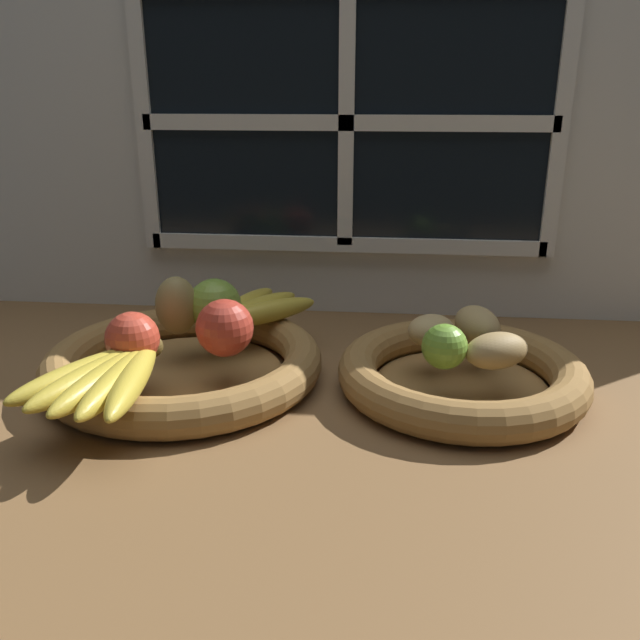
{
  "coord_description": "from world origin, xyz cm",
  "views": [
    {
      "loc": [
        6.34,
        -76.94,
        36.21
      ],
      "look_at": [
        -1.24,
        -0.85,
        8.89
      ],
      "focal_mm": 36.74,
      "sensor_mm": 36.0,
      "label": 1
    }
  ],
  "objects_px": {
    "pear_brown": "(177,306)",
    "potato_back": "(477,325)",
    "apple_red_front": "(132,338)",
    "banana_bunch_back": "(254,310)",
    "apple_red_right": "(225,328)",
    "potato_small": "(497,351)",
    "fruit_bowl_left": "(184,363)",
    "fruit_bowl_right": "(461,375)",
    "apple_green_back": "(215,305)",
    "potato_oblong": "(431,330)",
    "banana_bunch_front": "(108,376)",
    "lime_near": "(444,347)"
  },
  "relations": [
    {
      "from": "fruit_bowl_left",
      "to": "potato_back",
      "type": "xyz_separation_m",
      "value": [
        0.38,
        0.05,
        0.05
      ]
    },
    {
      "from": "lime_near",
      "to": "apple_red_right",
      "type": "bearing_deg",
      "value": 177.1
    },
    {
      "from": "apple_green_back",
      "to": "banana_bunch_back",
      "type": "bearing_deg",
      "value": 47.21
    },
    {
      "from": "fruit_bowl_right",
      "to": "apple_red_right",
      "type": "xyz_separation_m",
      "value": [
        -0.29,
        -0.03,
        0.06
      ]
    },
    {
      "from": "banana_bunch_back",
      "to": "potato_back",
      "type": "bearing_deg",
      "value": -10.54
    },
    {
      "from": "banana_bunch_back",
      "to": "lime_near",
      "type": "bearing_deg",
      "value": -29.49
    },
    {
      "from": "apple_red_right",
      "to": "banana_bunch_back",
      "type": "height_order",
      "value": "apple_red_right"
    },
    {
      "from": "fruit_bowl_right",
      "to": "banana_bunch_back",
      "type": "bearing_deg",
      "value": 159.94
    },
    {
      "from": "apple_green_back",
      "to": "pear_brown",
      "type": "height_order",
      "value": "pear_brown"
    },
    {
      "from": "apple_red_right",
      "to": "banana_bunch_back",
      "type": "xyz_separation_m",
      "value": [
        0.01,
        0.13,
        -0.02
      ]
    },
    {
      "from": "apple_red_right",
      "to": "potato_small",
      "type": "relative_size",
      "value": 0.88
    },
    {
      "from": "pear_brown",
      "to": "potato_oblong",
      "type": "height_order",
      "value": "pear_brown"
    },
    {
      "from": "apple_red_right",
      "to": "potato_small",
      "type": "distance_m",
      "value": 0.33
    },
    {
      "from": "banana_bunch_back",
      "to": "potato_oblong",
      "type": "height_order",
      "value": "potato_oblong"
    },
    {
      "from": "apple_green_back",
      "to": "banana_bunch_front",
      "type": "height_order",
      "value": "apple_green_back"
    },
    {
      "from": "fruit_bowl_right",
      "to": "apple_red_front",
      "type": "xyz_separation_m",
      "value": [
        -0.39,
        -0.06,
        0.06
      ]
    },
    {
      "from": "fruit_bowl_left",
      "to": "banana_bunch_back",
      "type": "xyz_separation_m",
      "value": [
        0.07,
        0.1,
        0.04
      ]
    },
    {
      "from": "pear_brown",
      "to": "lime_near",
      "type": "relative_size",
      "value": 1.47
    },
    {
      "from": "fruit_bowl_right",
      "to": "apple_green_back",
      "type": "distance_m",
      "value": 0.34
    },
    {
      "from": "fruit_bowl_left",
      "to": "apple_green_back",
      "type": "distance_m",
      "value": 0.09
    },
    {
      "from": "pear_brown",
      "to": "banana_bunch_back",
      "type": "xyz_separation_m",
      "value": [
        0.09,
        0.06,
        -0.02
      ]
    },
    {
      "from": "apple_red_front",
      "to": "banana_bunch_back",
      "type": "relative_size",
      "value": 0.37
    },
    {
      "from": "banana_bunch_front",
      "to": "apple_green_back",
      "type": "bearing_deg",
      "value": 69.61
    },
    {
      "from": "potato_oblong",
      "to": "lime_near",
      "type": "distance_m",
      "value": 0.07
    },
    {
      "from": "apple_green_back",
      "to": "lime_near",
      "type": "xyz_separation_m",
      "value": [
        0.3,
        -0.1,
        -0.01
      ]
    },
    {
      "from": "fruit_bowl_right",
      "to": "pear_brown",
      "type": "xyz_separation_m",
      "value": [
        -0.37,
        0.04,
        0.07
      ]
    },
    {
      "from": "potato_oblong",
      "to": "potato_back",
      "type": "bearing_deg",
      "value": 15.95
    },
    {
      "from": "fruit_bowl_right",
      "to": "banana_bunch_front",
      "type": "relative_size",
      "value": 1.52
    },
    {
      "from": "fruit_bowl_left",
      "to": "banana_bunch_back",
      "type": "bearing_deg",
      "value": 54.7
    },
    {
      "from": "pear_brown",
      "to": "potato_oblong",
      "type": "bearing_deg",
      "value": -1.48
    },
    {
      "from": "fruit_bowl_right",
      "to": "lime_near",
      "type": "bearing_deg",
      "value": -123.69
    },
    {
      "from": "fruit_bowl_left",
      "to": "potato_oblong",
      "type": "relative_size",
      "value": 5.77
    },
    {
      "from": "fruit_bowl_left",
      "to": "potato_back",
      "type": "height_order",
      "value": "potato_back"
    },
    {
      "from": "apple_red_right",
      "to": "lime_near",
      "type": "distance_m",
      "value": 0.27
    },
    {
      "from": "apple_red_right",
      "to": "fruit_bowl_left",
      "type": "bearing_deg",
      "value": 156.47
    },
    {
      "from": "pear_brown",
      "to": "potato_back",
      "type": "xyz_separation_m",
      "value": [
        0.39,
        0.01,
        -0.02
      ]
    },
    {
      "from": "banana_bunch_front",
      "to": "potato_small",
      "type": "distance_m",
      "value": 0.44
    },
    {
      "from": "lime_near",
      "to": "apple_red_front",
      "type": "bearing_deg",
      "value": -176.31
    },
    {
      "from": "fruit_bowl_right",
      "to": "banana_bunch_back",
      "type": "height_order",
      "value": "banana_bunch_back"
    },
    {
      "from": "fruit_bowl_right",
      "to": "pear_brown",
      "type": "height_order",
      "value": "pear_brown"
    },
    {
      "from": "pear_brown",
      "to": "potato_small",
      "type": "height_order",
      "value": "pear_brown"
    },
    {
      "from": "fruit_bowl_right",
      "to": "potato_oblong",
      "type": "distance_m",
      "value": 0.07
    },
    {
      "from": "potato_back",
      "to": "potato_oblong",
      "type": "height_order",
      "value": "potato_back"
    },
    {
      "from": "fruit_bowl_right",
      "to": "apple_red_right",
      "type": "relative_size",
      "value": 4.36
    },
    {
      "from": "fruit_bowl_right",
      "to": "apple_red_right",
      "type": "height_order",
      "value": "apple_red_right"
    },
    {
      "from": "potato_back",
      "to": "fruit_bowl_left",
      "type": "bearing_deg",
      "value": -172.94
    },
    {
      "from": "fruit_bowl_left",
      "to": "apple_red_right",
      "type": "distance_m",
      "value": 0.09
    },
    {
      "from": "apple_red_front",
      "to": "apple_green_back",
      "type": "xyz_separation_m",
      "value": [
        0.07,
        0.12,
        0.0
      ]
    },
    {
      "from": "banana_bunch_back",
      "to": "potato_oblong",
      "type": "bearing_deg",
      "value": -16.74
    },
    {
      "from": "pear_brown",
      "to": "banana_bunch_front",
      "type": "distance_m",
      "value": 0.18
    }
  ]
}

